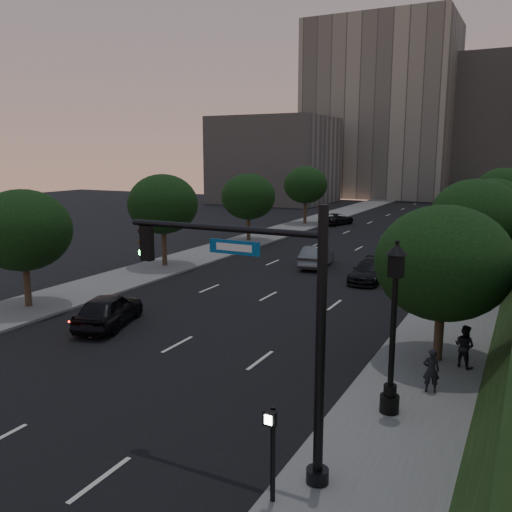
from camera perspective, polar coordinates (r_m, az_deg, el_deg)
The scene contains 27 objects.
ground at distance 20.34m, azimuth -16.64°, elevation -13.27°, with size 160.00×160.00×0.00m, color black.
road_surface at distance 45.91m, azimuth 10.05°, elevation 0.39°, with size 16.00×140.00×0.02m, color black.
sidewalk_right at distance 44.07m, azimuth 22.88°, elevation -0.64°, with size 4.50×140.00×0.15m, color slate.
sidewalk_left at distance 49.81m, azimuth -1.28°, elevation 1.44°, with size 4.50×140.00×0.15m, color slate.
office_block_left at distance 108.96m, azimuth 13.06°, elevation 14.61°, with size 26.00×20.00×32.00m, color gray.
office_block_mid at distance 115.55m, azimuth 24.14°, elevation 12.24°, with size 22.00×18.00×26.00m, color gray.
office_block_filler at distance 91.98m, azimuth 1.97°, elevation 10.03°, with size 18.00×16.00×14.00m, color gray.
tree_right_a at distance 21.81m, azimuth 19.13°, elevation -0.70°, with size 5.20×5.20×6.24m.
tree_right_b at distance 33.54m, azimuth 22.14°, elevation 3.78°, with size 5.20×5.20×6.74m.
tree_right_c at distance 46.50m, azimuth 23.59°, elevation 4.79°, with size 5.20×5.20×6.24m.
tree_right_d at distance 60.40m, azimuth 24.53°, elevation 6.35°, with size 5.20×5.20×6.74m.
tree_right_e at distance 75.39m, azimuth 25.10°, elevation 6.62°, with size 5.20×5.20×6.24m.
tree_left_a at distance 30.58m, azimuth -23.34°, elevation 2.50°, with size 5.00×5.00×6.34m.
tree_left_b at distance 39.21m, azimuth -9.78°, elevation 5.39°, with size 5.00×5.00×6.71m.
tree_left_c at distance 50.21m, azimuth -0.81°, elevation 6.26°, with size 5.00×5.00×6.34m.
tree_left_d at distance 62.87m, azimuth 5.23°, elevation 7.46°, with size 5.00×5.00×6.71m.
traffic_signal_mast at distance 13.35m, azimuth 2.35°, elevation -8.73°, with size 5.68×0.56×7.00m.
street_lamp at distance 17.21m, azimuth 14.19°, elevation -8.19°, with size 0.64×0.64×5.62m.
pedestrian_signal at distance 13.07m, azimuth 1.68°, elevation -19.36°, with size 0.30×0.33×2.50m.
sedan_near_left at distance 26.82m, azimuth -15.24°, elevation -5.47°, with size 1.91×4.75×1.62m, color black.
sedan_mid_left at distance 39.50m, azimuth 6.44°, elevation -0.04°, with size 1.65×4.73×1.56m, color #595C60.
sedan_far_left at distance 63.49m, azimuth 8.48°, elevation 3.87°, with size 2.19×4.75×1.32m, color black.
sedan_near_right at distance 35.54m, azimuth 11.80°, elevation -1.60°, with size 1.87×4.59×1.33m, color black.
sedan_far_right at distance 49.78m, azimuth 19.61°, elevation 1.54°, with size 1.67×4.15×1.41m, color slate.
pedestrian_a at distance 19.61m, azimuth 17.96°, elevation -11.39°, with size 0.55×0.36×1.52m, color black.
pedestrian_b at distance 22.16m, azimuth 21.08°, elevation -8.84°, with size 0.80×0.62×1.64m, color black.
pedestrian_c at distance 29.23m, azimuth 18.17°, elevation -4.09°, with size 0.89×0.37×1.52m, color black.
Camera 1 is at (13.15, -13.23, 8.12)m, focal length 38.00 mm.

